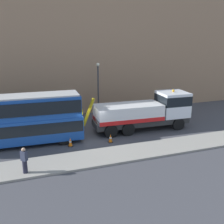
% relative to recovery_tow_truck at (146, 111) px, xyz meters
% --- Properties ---
extents(ground_plane, '(120.00, 120.00, 0.00)m').
position_rel_recovery_tow_truck_xyz_m(ground_plane, '(-5.63, -0.37, -1.76)').
color(ground_plane, '#424247').
extents(near_kerb, '(60.00, 2.80, 0.15)m').
position_rel_recovery_tow_truck_xyz_m(near_kerb, '(-5.63, -4.57, -1.68)').
color(near_kerb, gray).
rests_on(near_kerb, ground_plane).
extents(building_facade, '(60.00, 1.50, 16.00)m').
position_rel_recovery_tow_truck_xyz_m(building_facade, '(-5.63, 7.74, 6.31)').
color(building_facade, '#9E7A5B').
rests_on(building_facade, ground_plane).
extents(recovery_tow_truck, '(10.19, 3.03, 3.67)m').
position_rel_recovery_tow_truck_xyz_m(recovery_tow_truck, '(0.00, 0.00, 0.00)').
color(recovery_tow_truck, '#2D2D2D').
rests_on(recovery_tow_truck, ground_plane).
extents(double_decker_bus, '(11.13, 3.03, 4.06)m').
position_rel_recovery_tow_truck_xyz_m(double_decker_bus, '(-11.77, 0.02, 0.47)').
color(double_decker_bus, '#19479E').
rests_on(double_decker_bus, ground_plane).
extents(pedestrian_onlooker, '(0.47, 0.47, 1.71)m').
position_rel_recovery_tow_truck_xyz_m(pedestrian_onlooker, '(-11.11, -5.30, -0.77)').
color(pedestrian_onlooker, '#232333').
rests_on(pedestrian_onlooker, near_kerb).
extents(traffic_cone_near_bus, '(0.36, 0.36, 0.72)m').
position_rel_recovery_tow_truck_xyz_m(traffic_cone_near_bus, '(-7.54, -1.71, -1.42)').
color(traffic_cone_near_bus, orange).
rests_on(traffic_cone_near_bus, ground_plane).
extents(traffic_cone_midway, '(0.36, 0.36, 0.72)m').
position_rel_recovery_tow_truck_xyz_m(traffic_cone_midway, '(-4.24, -2.00, -1.42)').
color(traffic_cone_midway, orange).
rests_on(traffic_cone_midway, ground_plane).
extents(street_lamp, '(0.36, 0.36, 5.83)m').
position_rel_recovery_tow_truck_xyz_m(street_lamp, '(-3.00, 5.55, 1.71)').
color(street_lamp, '#38383D').
rests_on(street_lamp, ground_plane).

